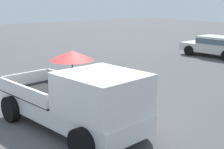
{
  "coord_description": "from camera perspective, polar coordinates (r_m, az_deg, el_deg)",
  "views": [
    {
      "loc": [
        8.06,
        -4.31,
        3.77
      ],
      "look_at": [
        -1.12,
        2.32,
        1.1
      ],
      "focal_mm": 52.32,
      "sensor_mm": 36.0,
      "label": 1
    }
  ],
  "objects": [
    {
      "name": "pickup_truck_main",
      "position": [
        9.21,
        -5.53,
        -4.47
      ],
      "size": [
        5.27,
        2.83,
        2.24
      ],
      "rotation": [
        0.0,
        0.0,
        0.14
      ],
      "color": "black",
      "rests_on": "ground"
    },
    {
      "name": "parked_sedan_near",
      "position": [
        22.48,
        17.57,
        4.9
      ],
      "size": [
        4.49,
        2.39,
        1.33
      ],
      "rotation": [
        0.0,
        0.0,
        3.27
      ],
      "color": "black",
      "rests_on": "ground"
    },
    {
      "name": "ground_plane",
      "position": [
        9.89,
        -7.23,
        -9.26
      ],
      "size": [
        80.0,
        80.0,
        0.0
      ],
      "primitive_type": "plane",
      "color": "#4C4C4F"
    }
  ]
}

